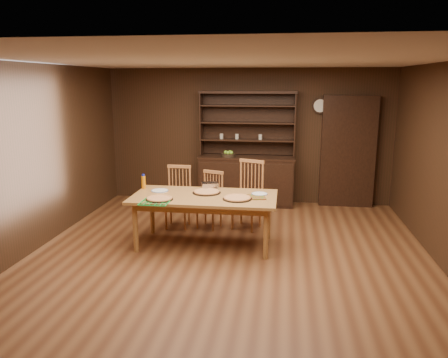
# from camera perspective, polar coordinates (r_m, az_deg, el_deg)

# --- Properties ---
(floor) EXTENTS (6.00, 6.00, 0.00)m
(floor) POSITION_cam_1_polar(r_m,az_deg,el_deg) (6.01, 0.51, -10.36)
(floor) COLOR brown
(floor) RESTS_ON ground
(room_shell) EXTENTS (6.00, 6.00, 6.00)m
(room_shell) POSITION_cam_1_polar(r_m,az_deg,el_deg) (5.58, 0.54, 4.72)
(room_shell) COLOR silver
(room_shell) RESTS_ON floor
(china_hutch) EXTENTS (1.84, 0.52, 2.17)m
(china_hutch) POSITION_cam_1_polar(r_m,az_deg,el_deg) (8.45, 2.96, 0.66)
(china_hutch) COLOR black
(china_hutch) RESTS_ON floor
(doorway) EXTENTS (1.00, 0.18, 2.10)m
(doorway) POSITION_cam_1_polar(r_m,az_deg,el_deg) (8.56, 15.88, 3.44)
(doorway) COLOR black
(doorway) RESTS_ON floor
(wall_clock) EXTENTS (0.30, 0.05, 0.30)m
(wall_clock) POSITION_cam_1_polar(r_m,az_deg,el_deg) (8.47, 12.45, 9.32)
(wall_clock) COLOR black
(wall_clock) RESTS_ON room_shell
(dining_table) EXTENTS (2.06, 1.03, 0.75)m
(dining_table) POSITION_cam_1_polar(r_m,az_deg,el_deg) (6.27, -2.59, -2.81)
(dining_table) COLOR #A77C3A
(dining_table) RESTS_ON floor
(chair_left) EXTENTS (0.42, 0.40, 1.01)m
(chair_left) POSITION_cam_1_polar(r_m,az_deg,el_deg) (7.20, -5.98, -2.02)
(chair_left) COLOR #C07741
(chair_left) RESTS_ON floor
(chair_center) EXTENTS (0.48, 0.46, 0.93)m
(chair_center) POSITION_cam_1_polar(r_m,az_deg,el_deg) (7.13, -1.72, -2.47)
(chair_center) COLOR #C07741
(chair_center) RESTS_ON floor
(chair_right) EXTENTS (0.58, 0.57, 1.11)m
(chair_right) POSITION_cam_1_polar(r_m,az_deg,el_deg) (7.11, 3.27, -1.70)
(chair_right) COLOR #C07741
(chair_right) RESTS_ON floor
(pizza_left) EXTENTS (0.38, 0.38, 0.04)m
(pizza_left) POSITION_cam_1_polar(r_m,az_deg,el_deg) (6.09, -8.44, -2.54)
(pizza_left) COLOR black
(pizza_left) RESTS_ON dining_table
(pizza_right) EXTENTS (0.40, 0.40, 0.04)m
(pizza_right) POSITION_cam_1_polar(r_m,az_deg,el_deg) (6.05, 1.73, -2.50)
(pizza_right) COLOR black
(pizza_right) RESTS_ON dining_table
(pizza_center) EXTENTS (0.41, 0.41, 0.04)m
(pizza_center) POSITION_cam_1_polar(r_m,az_deg,el_deg) (6.39, -2.28, -1.68)
(pizza_center) COLOR black
(pizza_center) RESTS_ON dining_table
(cooling_rack) EXTENTS (0.48, 0.48, 0.02)m
(cooling_rack) POSITION_cam_1_polar(r_m,az_deg,el_deg) (5.97, -8.97, -2.94)
(cooling_rack) COLOR #0C9C33
(cooling_rack) RESTS_ON dining_table
(plate_left) EXTENTS (0.26, 0.26, 0.02)m
(plate_left) POSITION_cam_1_polar(r_m,az_deg,el_deg) (6.56, -8.38, -1.51)
(plate_left) COLOR white
(plate_left) RESTS_ON dining_table
(plate_right) EXTENTS (0.23, 0.23, 0.02)m
(plate_right) POSITION_cam_1_polar(r_m,az_deg,el_deg) (6.33, 4.66, -1.95)
(plate_right) COLOR white
(plate_right) RESTS_ON dining_table
(foil_dish) EXTENTS (0.29, 0.24, 0.10)m
(foil_dish) POSITION_cam_1_polar(r_m,az_deg,el_deg) (6.63, -1.88, -0.87)
(foil_dish) COLOR silver
(foil_dish) RESTS_ON dining_table
(juice_bottle) EXTENTS (0.06, 0.06, 0.22)m
(juice_bottle) POSITION_cam_1_polar(r_m,az_deg,el_deg) (6.74, -10.47, -0.36)
(juice_bottle) COLOR orange
(juice_bottle) RESTS_ON dining_table
(pot_holder_a) EXTENTS (0.22, 0.22, 0.01)m
(pot_holder_a) POSITION_cam_1_polar(r_m,az_deg,el_deg) (6.12, 4.53, -2.46)
(pot_holder_a) COLOR #9E1912
(pot_holder_a) RESTS_ON dining_table
(pot_holder_b) EXTENTS (0.25, 0.25, 0.01)m
(pot_holder_b) POSITION_cam_1_polar(r_m,az_deg,el_deg) (6.19, 3.23, -2.27)
(pot_holder_b) COLOR #9E1912
(pot_holder_b) RESTS_ON dining_table
(fruit_bowl) EXTENTS (0.27, 0.27, 0.12)m
(fruit_bowl) POSITION_cam_1_polar(r_m,az_deg,el_deg) (8.35, 0.58, 3.25)
(fruit_bowl) COLOR black
(fruit_bowl) RESTS_ON china_hutch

